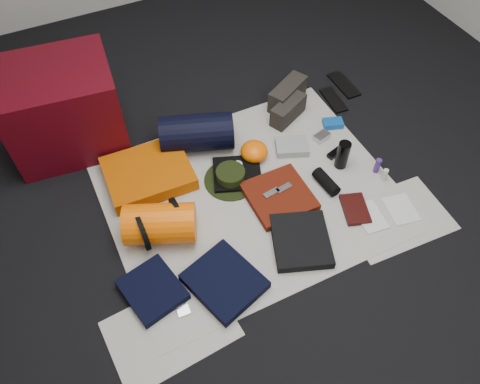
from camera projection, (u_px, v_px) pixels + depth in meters
name	position (u px, v px, depth m)	size (l,w,h in m)	color
floor	(251.00, 195.00, 2.71)	(4.50, 4.50, 0.02)	black
newspaper_mat	(251.00, 194.00, 2.69)	(1.60, 1.30, 0.01)	silver
newspaper_sheet_front_left	(171.00, 329.00, 2.21)	(0.58, 0.40, 0.00)	silver
newspaper_sheet_front_right	(396.00, 218.00, 2.60)	(0.58, 0.40, 0.00)	silver
red_cabinet	(63.00, 108.00, 2.75)	(0.64, 0.53, 0.53)	#49050E
sleeping_pad	(148.00, 173.00, 2.73)	(0.48, 0.40, 0.09)	#C85302
stuff_sack	(160.00, 224.00, 2.44)	(0.22, 0.22, 0.37)	#FF6204
sack_strap_left	(142.00, 231.00, 2.41)	(0.22, 0.22, 0.03)	black
sack_strap_right	(178.00, 217.00, 2.46)	(0.22, 0.22, 0.03)	black
navy_duffel	(197.00, 133.00, 2.83)	(0.23, 0.23, 0.44)	black
boonie_brim	(231.00, 180.00, 2.75)	(0.31, 0.31, 0.01)	black
boonie_crown	(230.00, 175.00, 2.72)	(0.17, 0.17, 0.07)	black
hiking_boot_left	(288.00, 110.00, 3.02)	(0.27, 0.10, 0.14)	#2B2822
hiking_boot_right	(288.00, 94.00, 3.10)	(0.31, 0.12, 0.15)	#2B2822
flip_flop_left	(333.00, 100.00, 3.18)	(0.09, 0.25, 0.01)	black
flip_flop_right	(344.00, 85.00, 3.28)	(0.10, 0.28, 0.02)	black
trousers_navy_a	(153.00, 290.00, 2.30)	(0.26, 0.29, 0.05)	black
trousers_navy_b	(224.00, 281.00, 2.32)	(0.31, 0.35, 0.05)	black
trousers_charcoal	(301.00, 241.00, 2.47)	(0.29, 0.34, 0.05)	black
black_tshirt	(237.00, 174.00, 2.77)	(0.28, 0.26, 0.03)	black
red_shirt	(279.00, 196.00, 2.65)	(0.34, 0.34, 0.05)	#5A1709
orange_stuff_sack	(254.00, 151.00, 2.82)	(0.17, 0.17, 0.11)	#FF6204
first_aid_pouch	(292.00, 147.00, 2.88)	(0.20, 0.15, 0.05)	gray
water_bottle	(343.00, 155.00, 2.75)	(0.07, 0.07, 0.19)	black
speaker	(326.00, 182.00, 2.70)	(0.07, 0.07, 0.18)	black
compact_camera	(322.00, 137.00, 2.94)	(0.10, 0.06, 0.04)	#BABABF
cyan_case	(333.00, 123.00, 3.02)	(0.12, 0.08, 0.04)	#104D9E
toiletry_purple	(377.00, 166.00, 2.76)	(0.03, 0.03, 0.10)	#41267A
toiletry_clear	(385.00, 175.00, 2.72)	(0.03, 0.03, 0.09)	silver
paperback_book	(355.00, 209.00, 2.61)	(0.13, 0.20, 0.03)	black
map_booklet	(370.00, 217.00, 2.59)	(0.14, 0.20, 0.01)	silver
map_printout	(401.00, 209.00, 2.62)	(0.15, 0.20, 0.01)	silver
sunglasses	(335.00, 153.00, 2.87)	(0.11, 0.04, 0.03)	black
key_cluster	(183.00, 310.00, 2.26)	(0.06, 0.06, 0.01)	#BABABF
tape_roll	(238.00, 166.00, 2.76)	(0.05, 0.05, 0.04)	silver
energy_bar_a	(271.00, 193.00, 2.63)	(0.10, 0.04, 0.01)	#BABABF
energy_bar_b	(284.00, 188.00, 2.65)	(0.10, 0.04, 0.01)	#BABABF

